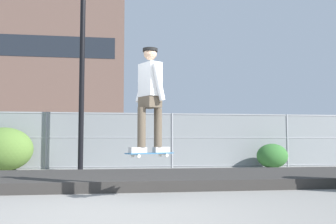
# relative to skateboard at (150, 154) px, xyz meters

# --- Properties ---
(ground_plane) EXTENTS (120.00, 120.00, 0.00)m
(ground_plane) POSITION_rel_skateboard_xyz_m (-0.65, -1.07, -0.72)
(ground_plane) COLOR gray
(gravel_berm) EXTENTS (12.93, 2.99, 0.20)m
(gravel_berm) POSITION_rel_skateboard_xyz_m (-0.65, 2.34, -0.62)
(gravel_berm) COLOR #33302D
(gravel_berm) RESTS_ON ground_plane
(skateboard) EXTENTS (0.80, 0.54, 0.07)m
(skateboard) POSITION_rel_skateboard_xyz_m (0.00, 0.00, 0.00)
(skateboard) COLOR #2D608C
(skater) EXTENTS (0.69, 0.62, 1.69)m
(skater) POSITION_rel_skateboard_xyz_m (0.00, 0.00, 0.97)
(skater) COLOR #B2ADA8
(skater) RESTS_ON skateboard
(chain_fence) EXTENTS (20.72, 0.06, 1.85)m
(chain_fence) POSITION_rel_skateboard_xyz_m (-0.65, 6.84, 0.21)
(chain_fence) COLOR gray
(chain_fence) RESTS_ON ground_plane
(street_lamp) EXTENTS (0.44, 0.44, 6.50)m
(street_lamp) POSITION_rel_skateboard_xyz_m (-1.54, 5.92, 3.34)
(street_lamp) COLOR black
(street_lamp) RESTS_ON ground_plane
(parked_car_near) EXTENTS (4.47, 2.08, 1.66)m
(parked_car_near) POSITION_rel_skateboard_xyz_m (-4.03, 9.74, 0.11)
(parked_car_near) COLOR silver
(parked_car_near) RESTS_ON ground_plane
(library_building) EXTENTS (27.24, 10.57, 18.94)m
(library_building) POSITION_rel_skateboard_xyz_m (-12.93, 44.46, 8.75)
(library_building) COLOR brown
(library_building) RESTS_ON ground_plane
(shrub_center) EXTENTS (1.71, 1.40, 1.32)m
(shrub_center) POSITION_rel_skateboard_xyz_m (-3.82, 6.15, -0.07)
(shrub_center) COLOR #567A33
(shrub_center) RESTS_ON ground_plane
(shrub_right) EXTENTS (1.05, 0.86, 0.81)m
(shrub_right) POSITION_rel_skateboard_xyz_m (4.70, 6.18, -0.32)
(shrub_right) COLOR #336B2D
(shrub_right) RESTS_ON ground_plane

